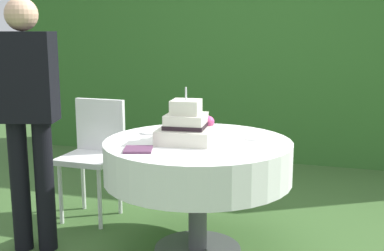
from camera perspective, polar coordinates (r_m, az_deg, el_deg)
ground_plane at (r=3.30m, az=0.65°, el=-14.24°), size 20.00×20.00×0.00m
foliage_hedge at (r=5.47m, az=8.39°, el=10.70°), size 5.71×0.46×2.77m
cake_table at (r=3.09m, az=0.68°, el=-4.11°), size 1.17×1.17×0.73m
wedding_cake at (r=3.02m, az=-0.63°, el=-0.12°), size 0.36×0.36×0.34m
serving_plate_near at (r=3.12m, az=7.09°, el=-1.51°), size 0.11×0.11×0.01m
serving_plate_far at (r=3.29m, az=-4.68°, el=-0.80°), size 0.15×0.15×0.01m
napkin_stack at (r=2.83m, az=-6.24°, el=-2.78°), size 0.20×0.20×0.01m
garden_chair at (r=3.80m, az=-11.19°, el=-2.42°), size 0.41×0.41×0.89m
standing_person at (r=3.22m, az=-18.50°, el=1.86°), size 0.40×0.29×1.60m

